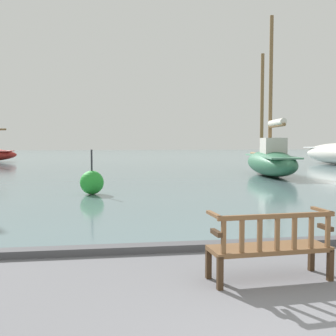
% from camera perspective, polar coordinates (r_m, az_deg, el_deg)
% --- Properties ---
extents(harbor_water, '(100.00, 80.00, 0.08)m').
position_cam_1_polar(harbor_water, '(47.09, -6.52, 1.41)').
color(harbor_water, slate).
rests_on(harbor_water, ground).
extents(quay_edge_kerb, '(40.00, 0.30, 0.12)m').
position_cam_1_polar(quay_edge_kerb, '(7.34, 6.33, -10.39)').
color(quay_edge_kerb, '#4C4C50').
rests_on(quay_edge_kerb, ground).
extents(park_bench, '(1.63, 0.63, 0.92)m').
position_cam_1_polar(park_bench, '(5.78, 13.70, -10.14)').
color(park_bench, '#3D2A19').
rests_on(park_bench, ground).
extents(sailboat_mid_port, '(2.96, 8.51, 8.11)m').
position_cam_1_polar(sailboat_mid_port, '(22.15, 13.72, 1.11)').
color(sailboat_mid_port, '#2D6647').
rests_on(sailboat_mid_port, harbor_water).
extents(channel_buoy, '(0.79, 0.79, 1.49)m').
position_cam_1_polar(channel_buoy, '(14.17, -10.27, -1.93)').
color(channel_buoy, green).
rests_on(channel_buoy, harbor_water).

